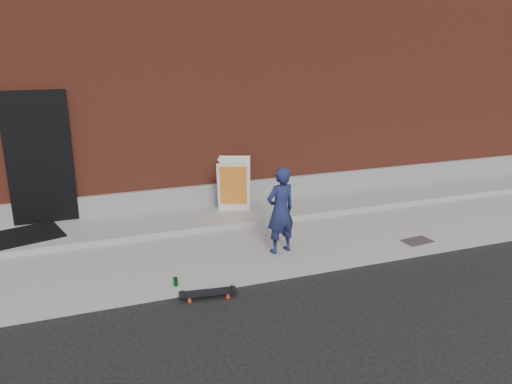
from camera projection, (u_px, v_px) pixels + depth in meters
name	position (u px, v px, depth m)	size (l,w,h in m)	color
ground	(243.00, 286.00, 6.96)	(80.00, 80.00, 0.00)	black
sidewalk	(214.00, 242.00, 8.29)	(20.00, 3.00, 0.15)	gray
apron	(201.00, 218.00, 9.06)	(20.00, 1.20, 0.10)	gray
building	(154.00, 74.00, 12.53)	(20.00, 8.10, 5.00)	maroon
child	(280.00, 211.00, 7.55)	(0.49, 0.32, 1.34)	#192047
skateboard	(208.00, 293.00, 6.64)	(0.75, 0.28, 0.08)	red
pizza_sign	(234.00, 184.00, 9.24)	(0.79, 0.85, 0.98)	silver
soda_can	(176.00, 282.00, 6.64)	(0.06, 0.06, 0.12)	#18792D
doormat	(27.00, 235.00, 8.10)	(1.04, 0.84, 0.03)	black
utility_plate	(417.00, 241.00, 8.13)	(0.47, 0.30, 0.01)	#56565B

